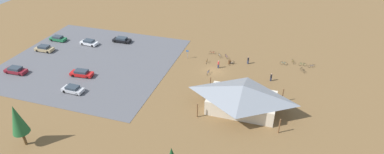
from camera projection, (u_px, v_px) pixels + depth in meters
The scene contains 27 objects.
ground at pixel (213, 71), 67.39m from camera, with size 160.00×160.00×0.00m, color brown.
parking_lot_asphalt at pixel (91, 61), 71.15m from camera, with size 36.98×34.37×0.05m, color #56565B.
bike_pavilion at pixel (242, 96), 54.47m from camera, with size 14.08×9.35×4.99m.
trash_bin at pixel (230, 62), 69.98m from camera, with size 0.60×0.60×0.90m, color brown.
lot_sign at pixel (187, 53), 71.62m from camera, with size 0.56×0.08×2.20m.
pine_east at pixel (17, 120), 45.74m from camera, with size 2.50×2.50×7.40m.
bicycle_blue_back_row at pixel (208, 72), 66.17m from camera, with size 0.48×1.78×0.90m.
bicycle_white_near_sign at pixel (220, 55), 72.81m from camera, with size 1.03×1.52×0.82m.
bicycle_orange_front_row at pixel (207, 61), 70.36m from camera, with size 0.48×1.67×0.85m.
bicycle_yellow_trailside at pixel (293, 62), 70.31m from camera, with size 0.59×1.64×0.77m.
bicycle_black_lone_east at pixel (303, 70), 66.95m from camera, with size 1.02×1.43×0.82m.
bicycle_teal_edge_south at pixel (284, 63), 69.51m from camera, with size 1.71×0.48×0.84m.
bicycle_green_by_bin at pixel (303, 64), 69.12m from camera, with size 1.73×0.48×0.86m.
bicycle_purple_near_porch at pixel (227, 57), 72.31m from camera, with size 0.99×1.49×0.80m.
bicycle_silver_lone_west at pixel (232, 63), 69.59m from camera, with size 1.11×1.45×0.88m.
bicycle_red_yard_front at pixel (212, 53), 74.02m from camera, with size 1.67×0.57×0.81m.
bicycle_blue_yard_left at pixel (312, 66), 68.53m from camera, with size 1.57×0.92×0.81m.
car_black_back_corner at pixel (122, 40), 79.45m from camera, with size 4.60×1.93×1.31m.
car_silver_mid_lot at pixel (73, 89), 60.10m from camera, with size 4.24×1.88×1.33m.
car_white_end_stall at pixel (89, 42), 78.05m from camera, with size 4.53×2.10×1.35m.
car_green_aisle_side at pixel (58, 38), 80.09m from camera, with size 4.24×1.73×1.34m.
car_tan_near_entry at pixel (44, 48), 75.03m from camera, with size 4.47×2.03×1.47m.
car_red_inner_stall at pixel (82, 73), 65.14m from camera, with size 4.90×2.17×1.43m.
car_maroon_front_row at pixel (16, 70), 66.21m from camera, with size 4.80×2.01×1.43m.
visitor_near_lot at pixel (218, 64), 68.02m from camera, with size 0.36×0.36×1.86m.
visitor_at_bikes at pixel (248, 60), 69.67m from camera, with size 0.38×0.36×1.79m.
visitor_by_pavilion at pixel (271, 77), 63.54m from camera, with size 0.36×0.36×1.75m.
Camera 1 is at (-12.71, 56.86, 34.22)m, focal length 29.08 mm.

